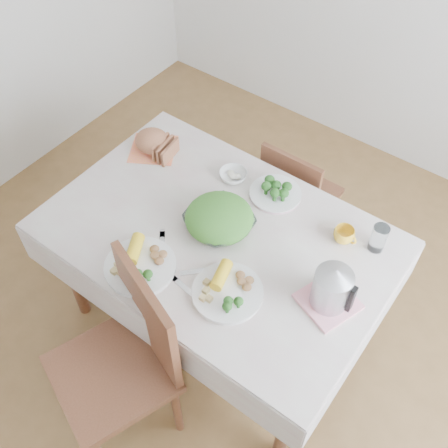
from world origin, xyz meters
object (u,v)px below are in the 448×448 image
Objects in this scene: chair_far at (302,186)px; yellow_mug at (344,235)px; chair_near at (113,376)px; dinner_plate_right at (227,293)px; dinner_plate_left at (140,267)px; dining_table at (218,282)px; electric_kettle at (332,286)px; salad_bowl at (219,222)px.

yellow_mug is (0.43, -0.44, 0.33)m from chair_far.
dinner_plate_right is at bearing 80.65° from chair_near.
chair_near is at bearing 87.47° from chair_far.
dinner_plate_left is (-0.17, -1.07, 0.31)m from chair_far.
yellow_mug is at bearing 134.37° from chair_far.
dining_table is 6.72× the size of electric_kettle.
dinner_plate_left is 0.78m from electric_kettle.
dinner_plate_left is at bearing -133.57° from yellow_mug.
chair_far reaches higher than yellow_mug.
dinner_plate_left is at bearing 127.40° from chair_near.
chair_near is 1.25× the size of chair_far.
chair_near reaches higher than dinner_plate_left.
chair_near is at bearing -72.64° from dinner_plate_left.
dinner_plate_right is (0.26, 0.46, 0.31)m from chair_near.
yellow_mug is at bearing 112.92° from electric_kettle.
yellow_mug is at bearing 46.43° from dinner_plate_left.
chair_far is 2.79× the size of dinner_plate_right.
chair_far is 2.85× the size of salad_bowl.
yellow_mug is 0.34m from electric_kettle.
dining_table is at bearing 134.23° from dinner_plate_right.
electric_kettle reaches higher than chair_near.
yellow_mug is at bearing 32.56° from dining_table.
dinner_plate_left is at bearing -109.34° from salad_bowl.
dinner_plate_left is at bearing -151.00° from electric_kettle.
chair_far is 0.70m from yellow_mug.
chair_near is 0.99m from electric_kettle.
electric_kettle is at bearing 24.35° from dinner_plate_left.
chair_near reaches higher than salad_bowl.
salad_bowl is (-0.04, -0.70, 0.33)m from chair_far.
electric_kettle is (0.57, -0.05, 0.09)m from salad_bowl.
electric_kettle is (0.34, 0.21, 0.11)m from dinner_plate_right.
chair_near reaches higher than dinner_plate_right.
electric_kettle reaches higher than dining_table.
chair_far reaches higher than salad_bowl.
electric_kettle reaches higher than dinner_plate_right.
salad_bowl is 0.94× the size of dinner_plate_left.
dinner_plate_left is 1.04× the size of dinner_plate_right.
dining_table is 0.69m from yellow_mug.
salad_bowl reaches higher than dinner_plate_right.
electric_kettle is at bearing 125.34° from chair_far.
chair_near reaches higher than chair_far.
electric_kettle is at bearing -2.12° from dining_table.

